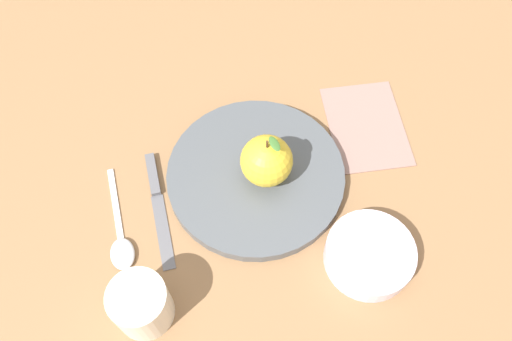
{
  "coord_description": "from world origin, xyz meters",
  "views": [
    {
      "loc": [
        0.07,
        -0.38,
        0.71
      ],
      "look_at": [
        0.02,
        0.0,
        0.02
      ],
      "focal_mm": 37.09,
      "sensor_mm": 36.0,
      "label": 1
    }
  ],
  "objects_px": {
    "dinner_plate": "(256,173)",
    "cup": "(141,304)",
    "apple": "(266,163)",
    "knife": "(157,199)",
    "spoon": "(121,242)",
    "side_bowl": "(370,254)",
    "linen_napkin": "(366,126)"
  },
  "relations": [
    {
      "from": "dinner_plate",
      "to": "cup",
      "type": "height_order",
      "value": "cup"
    },
    {
      "from": "apple",
      "to": "knife",
      "type": "xyz_separation_m",
      "value": [
        -0.16,
        -0.05,
        -0.05
      ]
    },
    {
      "from": "cup",
      "to": "spoon",
      "type": "height_order",
      "value": "cup"
    },
    {
      "from": "side_bowl",
      "to": "cup",
      "type": "bearing_deg",
      "value": -158.57
    },
    {
      "from": "side_bowl",
      "to": "knife",
      "type": "relative_size",
      "value": 0.68
    },
    {
      "from": "dinner_plate",
      "to": "linen_napkin",
      "type": "relative_size",
      "value": 1.61
    },
    {
      "from": "apple",
      "to": "knife",
      "type": "distance_m",
      "value": 0.17
    },
    {
      "from": "knife",
      "to": "spoon",
      "type": "xyz_separation_m",
      "value": [
        -0.04,
        -0.08,
        0.0
      ]
    },
    {
      "from": "apple",
      "to": "spoon",
      "type": "relative_size",
      "value": 0.55
    },
    {
      "from": "apple",
      "to": "spoon",
      "type": "height_order",
      "value": "apple"
    },
    {
      "from": "linen_napkin",
      "to": "apple",
      "type": "bearing_deg",
      "value": -140.31
    },
    {
      "from": "dinner_plate",
      "to": "side_bowl",
      "type": "height_order",
      "value": "side_bowl"
    },
    {
      "from": "spoon",
      "to": "linen_napkin",
      "type": "xyz_separation_m",
      "value": [
        0.34,
        0.25,
        -0.0
      ]
    },
    {
      "from": "cup",
      "to": "side_bowl",
      "type": "bearing_deg",
      "value": 21.43
    },
    {
      "from": "cup",
      "to": "linen_napkin",
      "type": "height_order",
      "value": "cup"
    },
    {
      "from": "side_bowl",
      "to": "spoon",
      "type": "xyz_separation_m",
      "value": [
        -0.35,
        -0.02,
        -0.02
      ]
    },
    {
      "from": "dinner_plate",
      "to": "side_bowl",
      "type": "relative_size",
      "value": 2.16
    },
    {
      "from": "apple",
      "to": "cup",
      "type": "relative_size",
      "value": 1.16
    },
    {
      "from": "linen_napkin",
      "to": "side_bowl",
      "type": "bearing_deg",
      "value": -87.79
    },
    {
      "from": "apple",
      "to": "cup",
      "type": "height_order",
      "value": "apple"
    },
    {
      "from": "side_bowl",
      "to": "spoon",
      "type": "bearing_deg",
      "value": -176.21
    },
    {
      "from": "cup",
      "to": "spoon",
      "type": "relative_size",
      "value": 0.48
    },
    {
      "from": "cup",
      "to": "linen_napkin",
      "type": "relative_size",
      "value": 0.47
    },
    {
      "from": "spoon",
      "to": "side_bowl",
      "type": "bearing_deg",
      "value": 3.79
    },
    {
      "from": "knife",
      "to": "spoon",
      "type": "relative_size",
      "value": 1.12
    },
    {
      "from": "dinner_plate",
      "to": "side_bowl",
      "type": "xyz_separation_m",
      "value": [
        0.17,
        -0.11,
        0.01
      ]
    },
    {
      "from": "dinner_plate",
      "to": "apple",
      "type": "xyz_separation_m",
      "value": [
        0.02,
        -0.01,
        0.05
      ]
    },
    {
      "from": "knife",
      "to": "linen_napkin",
      "type": "bearing_deg",
      "value": 29.67
    },
    {
      "from": "apple",
      "to": "linen_napkin",
      "type": "distance_m",
      "value": 0.2
    },
    {
      "from": "linen_napkin",
      "to": "knife",
      "type": "bearing_deg",
      "value": -150.33
    },
    {
      "from": "side_bowl",
      "to": "spoon",
      "type": "relative_size",
      "value": 0.76
    },
    {
      "from": "dinner_plate",
      "to": "apple",
      "type": "distance_m",
      "value": 0.05
    }
  ]
}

